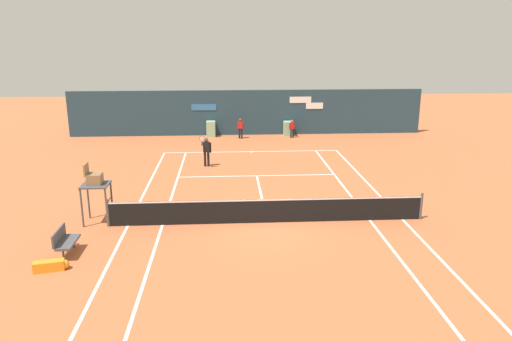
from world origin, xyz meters
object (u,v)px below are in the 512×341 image
umpire_chair (95,183)px  tennis_ball_mid_court (156,186)px  equipment_bag (52,266)px  player_on_baseline (206,149)px  ball_kid_right_post (241,127)px  player_bench (65,240)px  tennis_ball_near_service_line (197,161)px  tennis_ball_by_sideline (334,159)px  ball_kid_centre_post (292,127)px

umpire_chair → tennis_ball_mid_court: umpire_chair is taller
equipment_bag → player_on_baseline: 12.69m
ball_kid_right_post → equipment_bag: bearing=78.7°
player_bench → equipment_bag: 1.19m
tennis_ball_near_service_line → ball_kid_right_post: bearing=66.7°
player_bench → tennis_ball_mid_court: 7.54m
player_bench → tennis_ball_by_sideline: bearing=135.9°
player_on_baseline → tennis_ball_mid_court: bearing=55.4°
player_bench → player_on_baseline: player_on_baseline is taller
tennis_ball_mid_court → player_on_baseline: bearing=57.0°
umpire_chair → player_on_baseline: size_ratio=1.28×
player_on_baseline → tennis_ball_by_sideline: bearing=-172.9°
umpire_chair → player_bench: bearing=-7.4°
player_on_baseline → ball_kid_right_post: bearing=-107.7°
tennis_ball_by_sideline → tennis_ball_mid_court: bearing=-154.2°
ball_kid_centre_post → equipment_bag: bearing=52.1°
player_bench → tennis_ball_mid_court: bearing=164.8°
tennis_ball_mid_court → ball_kid_right_post: bearing=68.0°
equipment_bag → ball_kid_right_post: size_ratio=0.76×
umpire_chair → tennis_ball_near_service_line: umpire_chair is taller
tennis_ball_near_service_line → player_bench: bearing=-107.1°
player_bench → tennis_ball_by_sideline: 16.58m
equipment_bag → tennis_ball_mid_court: size_ratio=15.49×
player_bench → tennis_ball_by_sideline: player_bench is taller
player_bench → ball_kid_right_post: 19.11m
player_on_baseline → ball_kid_right_post: 7.56m
player_bench → player_on_baseline: bearing=158.5°
equipment_bag → tennis_ball_near_service_line: 13.43m
tennis_ball_near_service_line → tennis_ball_mid_court: 4.81m
player_on_baseline → tennis_ball_by_sideline: 7.44m
equipment_bag → ball_kid_centre_post: (9.96, 19.17, 0.56)m
umpire_chair → tennis_ball_mid_court: size_ratio=34.47×
player_on_baseline → ball_kid_centre_post: bearing=-129.6°
player_bench → tennis_ball_mid_court: player_bench is taller
player_on_baseline → tennis_ball_by_sideline: size_ratio=26.87×
umpire_chair → ball_kid_centre_post: (9.54, 15.23, -0.84)m
player_bench → ball_kid_centre_post: 20.58m
tennis_ball_mid_court → tennis_ball_by_sideline: bearing=25.8°
tennis_ball_near_service_line → player_on_baseline: bearing=-58.5°
umpire_chair → ball_kid_centre_post: bearing=147.9°
tennis_ball_near_service_line → tennis_ball_by_sideline: 7.91m
tennis_ball_near_service_line → tennis_ball_by_sideline: size_ratio=1.00×
ball_kid_right_post → ball_kid_centre_post: (3.58, -0.00, -0.08)m
tennis_ball_by_sideline → player_bench: bearing=-134.1°
player_bench → ball_kid_right_post: ball_kid_right_post is taller
player_on_baseline → tennis_ball_near_service_line: (-0.61, 1.00, -0.91)m
ball_kid_right_post → tennis_ball_near_service_line: size_ratio=20.43×
umpire_chair → equipment_bag: (-0.42, -3.94, -1.40)m
tennis_ball_by_sideline → umpire_chair: bearing=-140.9°
player_on_baseline → tennis_ball_by_sideline: player_on_baseline is taller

